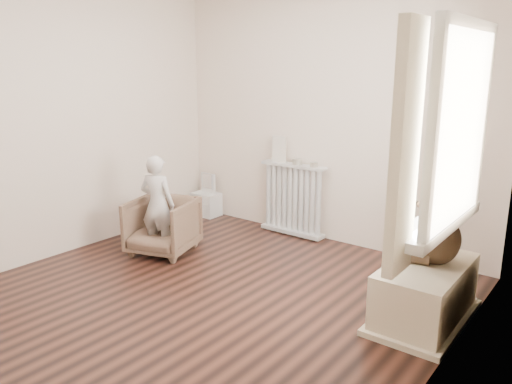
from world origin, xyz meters
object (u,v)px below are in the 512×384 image
Objects in this scene: plush_cat at (454,191)px; radiator at (293,200)px; child at (158,205)px; toy_vanity at (206,194)px; toy_bench at (425,295)px; teddy_bear at (436,230)px; armchair at (163,226)px.

radiator is at bearing 138.98° from plush_cat.
child is 3.79× the size of plush_cat.
toy_bench is (3.07, -0.98, -0.08)m from toy_vanity.
teddy_bear is at bearing -16.15° from toy_vanity.
plush_cat is (0.13, -0.12, 0.33)m from teddy_bear.
toy_vanity is 3.44m from plush_cat.
plush_cat is (0.14, -0.04, 0.80)m from toy_bench.
toy_bench is 0.81m from plush_cat.
teddy_bear is (2.55, 0.36, 0.16)m from child.
teddy_bear is at bearing 81.02° from toy_bench.
armchair is at bearing 171.09° from plush_cat.
plush_cat is (1.95, -1.05, 0.61)m from radiator.
child is at bearing 172.15° from plush_cat.
child is at bearing -107.49° from armchair.
toy_vanity is 2.03× the size of plush_cat.
radiator reaches higher than toy_vanity.
child is 1.74× the size of teddy_bear.
child is (0.54, -1.25, 0.23)m from toy_vanity.
radiator is at bearing -136.87° from child.
plush_cat is at bearing -13.55° from armchair.
radiator is 1.43m from armchair.
radiator is 1.43× the size of teddy_bear.
plush_cat reaches higher than teddy_bear.
child reaches higher than radiator.
toy_vanity is at bearing -84.23° from child.
radiator is 2.06m from teddy_bear.
plush_cat reaches higher than child.
radiator reaches higher than toy_bench.
teddy_bear is (0.01, 0.08, 0.47)m from toy_bench.
plush_cat is (2.67, 0.18, 0.73)m from armchair.
radiator is 1.26m from toy_vanity.
teddy_bear reaches higher than toy_bench.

